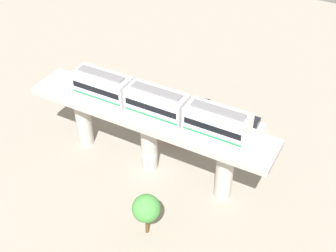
{
  "coord_description": "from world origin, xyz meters",
  "views": [
    {
      "loc": [
        32.51,
        20.31,
        36.63
      ],
      "look_at": [
        -2.5,
        1.11,
        4.85
      ],
      "focal_mm": 47.08,
      "sensor_mm": 36.0,
      "label": 1
    }
  ],
  "objects_px": {
    "train": "(157,104)",
    "parked_car_white": "(249,124)",
    "parked_car_yellow": "(200,107)",
    "parked_car_red": "(177,133)",
    "tree_near_viaduct": "(146,209)"
  },
  "relations": [
    {
      "from": "parked_car_yellow",
      "to": "tree_near_viaduct",
      "type": "height_order",
      "value": "tree_near_viaduct"
    },
    {
      "from": "train",
      "to": "parked_car_white",
      "type": "bearing_deg",
      "value": 151.63
    },
    {
      "from": "train",
      "to": "parked_car_yellow",
      "type": "bearing_deg",
      "value": -177.26
    },
    {
      "from": "parked_car_white",
      "to": "train",
      "type": "bearing_deg",
      "value": -29.27
    },
    {
      "from": "parked_car_white",
      "to": "parked_car_yellow",
      "type": "distance_m",
      "value": 7.35
    },
    {
      "from": "train",
      "to": "parked_car_red",
      "type": "bearing_deg",
      "value": -173.68
    },
    {
      "from": "train",
      "to": "parked_car_yellow",
      "type": "xyz_separation_m",
      "value": [
        -12.83,
        -0.61,
        -8.87
      ]
    },
    {
      "from": "train",
      "to": "parked_car_white",
      "type": "xyz_separation_m",
      "value": [
        -12.46,
        6.73,
        -8.87
      ]
    },
    {
      "from": "parked_car_white",
      "to": "tree_near_viaduct",
      "type": "bearing_deg",
      "value": -9.42
    },
    {
      "from": "parked_car_red",
      "to": "parked_car_yellow",
      "type": "height_order",
      "value": "same"
    },
    {
      "from": "tree_near_viaduct",
      "to": "parked_car_white",
      "type": "bearing_deg",
      "value": 171.48
    },
    {
      "from": "parked_car_yellow",
      "to": "tree_near_viaduct",
      "type": "xyz_separation_m",
      "value": [
        21.3,
        4.21,
        2.81
      ]
    },
    {
      "from": "train",
      "to": "parked_car_white",
      "type": "height_order",
      "value": "train"
    },
    {
      "from": "parked_car_red",
      "to": "parked_car_yellow",
      "type": "bearing_deg",
      "value": 170.85
    },
    {
      "from": "parked_car_red",
      "to": "tree_near_viaduct",
      "type": "relative_size",
      "value": 0.88
    }
  ]
}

